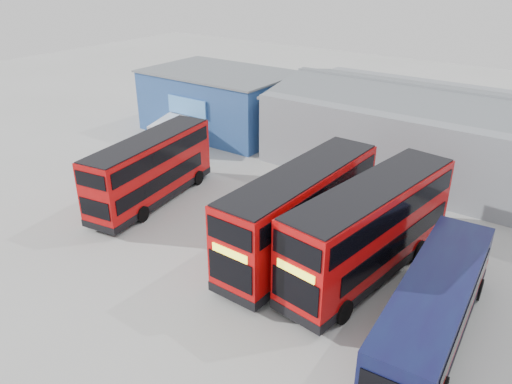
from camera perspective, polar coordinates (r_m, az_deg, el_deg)
name	(u,v)px	position (r m, az deg, el deg)	size (l,w,h in m)	color
ground_plane	(208,283)	(23.97, -5.55, -10.29)	(120.00, 120.00, 0.00)	#999994
office_block	(220,101)	(43.74, -4.14, 10.36)	(12.30, 8.32, 5.12)	navy
maintenance_shed	(498,146)	(36.55, 25.90, 4.78)	(30.50, 12.00, 5.89)	gray
double_decker_left	(151,170)	(31.12, -11.92, 2.42)	(3.77, 9.97, 4.13)	red
double_decker_centre	(301,214)	(24.89, 5.12, -2.54)	(3.02, 11.04, 4.64)	red
double_decker_right	(370,231)	(23.92, 12.89, -4.35)	(4.08, 11.26, 4.66)	red
single_decker_blue	(433,309)	(21.21, 19.62, -12.51)	(3.15, 10.72, 2.87)	#0E1840
panel_van	(174,130)	(40.80, -9.38, 6.99)	(3.57, 5.42, 2.21)	silver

